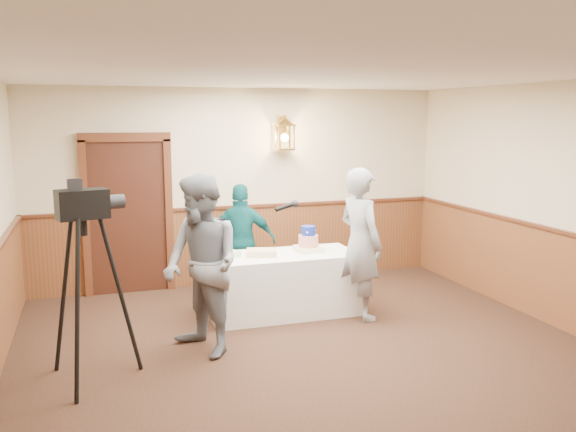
% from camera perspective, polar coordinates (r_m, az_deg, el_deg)
% --- Properties ---
extents(ground, '(7.00, 7.00, 0.00)m').
position_cam_1_polar(ground, '(5.92, 4.14, -14.71)').
color(ground, black).
rests_on(ground, ground).
extents(room_shell, '(6.02, 7.02, 2.81)m').
position_cam_1_polar(room_shell, '(5.87, 2.15, 0.64)').
color(room_shell, beige).
rests_on(room_shell, ground).
extents(display_table, '(1.80, 0.80, 0.75)m').
position_cam_1_polar(display_table, '(7.51, -0.48, -6.36)').
color(display_table, white).
rests_on(display_table, ground).
extents(tiered_cake, '(0.31, 0.31, 0.32)m').
position_cam_1_polar(tiered_cake, '(7.54, 1.92, -2.39)').
color(tiered_cake, '#F4E6BB').
rests_on(tiered_cake, display_table).
extents(sheet_cake_yellow, '(0.41, 0.35, 0.07)m').
position_cam_1_polar(sheet_cake_yellow, '(7.33, -2.48, -3.45)').
color(sheet_cake_yellow, '#DAB882').
rests_on(sheet_cake_yellow, display_table).
extents(sheet_cake_green, '(0.39, 0.36, 0.07)m').
position_cam_1_polar(sheet_cake_green, '(7.26, -5.99, -3.61)').
color(sheet_cake_green, '#8EC68B').
rests_on(sheet_cake_green, display_table).
extents(interviewer, '(1.63, 1.10, 1.85)m').
position_cam_1_polar(interviewer, '(6.20, -8.07, -4.61)').
color(interviewer, slate).
rests_on(interviewer, ground).
extents(baker, '(0.60, 0.76, 1.82)m').
position_cam_1_polar(baker, '(7.29, 6.78, -2.59)').
color(baker, gray).
rests_on(baker, ground).
extents(assistant_p, '(0.96, 0.59, 1.53)m').
position_cam_1_polar(assistant_p, '(8.14, -4.34, -2.33)').
color(assistant_p, '#0D4C4F').
rests_on(assistant_p, ground).
extents(tv_camera_rig, '(0.70, 0.65, 1.77)m').
position_cam_1_polar(tv_camera_rig, '(5.83, -18.25, -7.21)').
color(tv_camera_rig, black).
rests_on(tv_camera_rig, ground).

